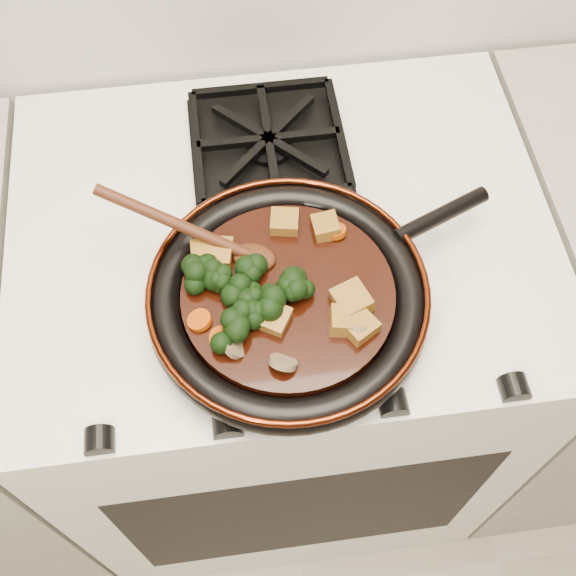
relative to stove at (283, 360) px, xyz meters
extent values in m
cube|color=white|center=(0.00, 0.00, 0.00)|extent=(0.76, 0.60, 0.90)
cylinder|color=black|center=(-0.01, -0.14, 0.48)|extent=(0.32, 0.32, 0.01)
torus|color=black|center=(-0.01, -0.14, 0.49)|extent=(0.35, 0.35, 0.04)
torus|color=#4F1C0B|center=(-0.01, -0.14, 0.51)|extent=(0.35, 0.35, 0.01)
cylinder|color=black|center=(0.21, -0.05, 0.51)|extent=(0.14, 0.07, 0.02)
cylinder|color=black|center=(-0.01, -0.14, 0.50)|extent=(0.26, 0.26, 0.02)
cube|color=olive|center=(-0.10, -0.08, 0.52)|extent=(0.04, 0.04, 0.03)
cube|color=olive|center=(-0.03, -0.18, 0.52)|extent=(0.05, 0.05, 0.02)
cube|color=olive|center=(-0.09, -0.08, 0.52)|extent=(0.05, 0.05, 0.03)
cube|color=olive|center=(0.05, -0.06, 0.52)|extent=(0.04, 0.04, 0.03)
cube|color=olive|center=(0.00, -0.04, 0.52)|extent=(0.04, 0.04, 0.02)
cube|color=olive|center=(0.05, -0.19, 0.52)|extent=(0.05, 0.04, 0.03)
cube|color=olive|center=(0.07, -0.20, 0.52)|extent=(0.05, 0.05, 0.02)
cube|color=olive|center=(0.07, -0.17, 0.52)|extent=(0.05, 0.05, 0.03)
cylinder|color=#A83E04|center=(-0.09, -0.19, 0.51)|extent=(0.03, 0.03, 0.02)
cylinder|color=#A83E04|center=(-0.04, -0.17, 0.51)|extent=(0.03, 0.03, 0.01)
cylinder|color=#A83E04|center=(-0.12, -0.17, 0.51)|extent=(0.03, 0.03, 0.02)
cylinder|color=#A83E04|center=(-0.07, -0.18, 0.51)|extent=(0.03, 0.03, 0.02)
cylinder|color=#A83E04|center=(-0.08, -0.19, 0.51)|extent=(0.03, 0.03, 0.02)
cylinder|color=#A83E04|center=(0.06, -0.06, 0.51)|extent=(0.03, 0.03, 0.02)
cylinder|color=brown|center=(0.07, -0.20, 0.52)|extent=(0.04, 0.03, 0.03)
cylinder|color=brown|center=(-0.08, -0.21, 0.52)|extent=(0.03, 0.04, 0.03)
cylinder|color=brown|center=(-0.03, -0.24, 0.52)|extent=(0.04, 0.04, 0.03)
ellipsoid|color=#401D0D|center=(-0.04, -0.09, 0.51)|extent=(0.07, 0.06, 0.02)
cylinder|color=#401D0D|center=(-0.14, -0.05, 0.55)|extent=(0.02, 0.02, 0.21)
camera|label=1|loc=(-0.07, -0.58, 1.27)|focal=45.00mm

